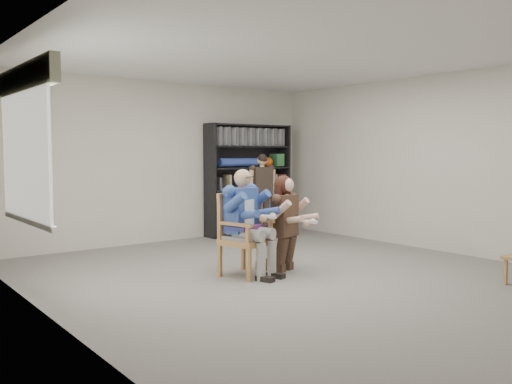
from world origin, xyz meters
TOP-DOWN VIEW (x-y plane):
  - room_shell at (0.00, 0.00)m, footprint 6.00×7.00m
  - floor at (0.00, 0.00)m, footprint 6.00×7.00m
  - window_left at (-2.95, 1.00)m, footprint 0.16×2.00m
  - armchair at (-0.47, 0.46)m, footprint 0.75×0.74m
  - seated_man at (-0.47, 0.46)m, footprint 0.80×0.95m
  - kneeling_woman at (0.11, 0.34)m, footprint 0.74×0.96m
  - bookshelf at (1.70, 3.28)m, footprint 1.80×0.38m
  - standing_man at (1.24, 2.29)m, footprint 0.51×0.34m

SIDE VIEW (x-z plane):
  - floor at x=0.00m, z-range -0.01..0.01m
  - armchair at x=-0.47m, z-range 0.00..1.06m
  - kneeling_woman at x=0.11m, z-range 0.00..1.26m
  - seated_man at x=-0.47m, z-range 0.00..1.37m
  - standing_man at x=1.24m, z-range 0.00..1.55m
  - bookshelf at x=1.70m, z-range 0.00..2.10m
  - room_shell at x=0.00m, z-range 0.00..2.80m
  - window_left at x=-2.95m, z-range 0.76..2.50m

